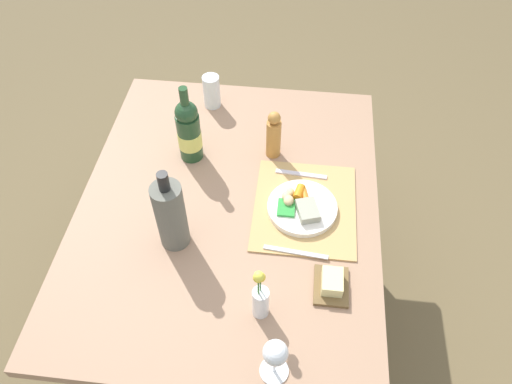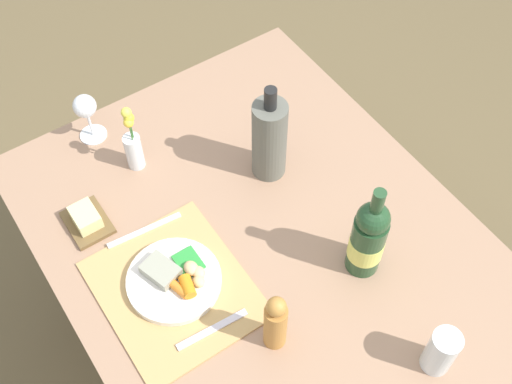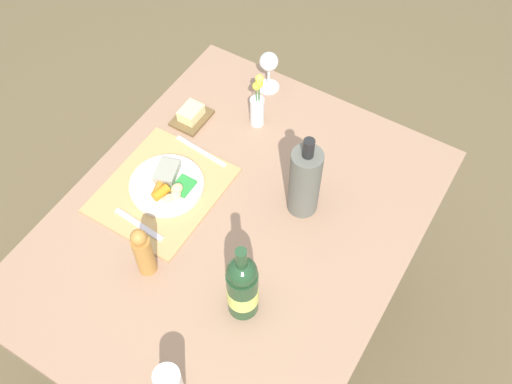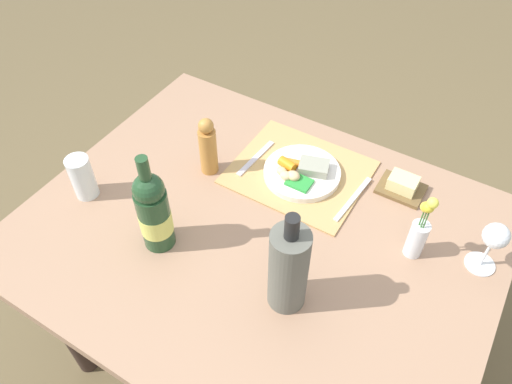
{
  "view_description": "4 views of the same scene",
  "coord_description": "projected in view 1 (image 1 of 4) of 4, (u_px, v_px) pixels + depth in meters",
  "views": [
    {
      "loc": [
        -1.0,
        -0.21,
        1.98
      ],
      "look_at": [
        0.03,
        -0.09,
        0.74
      ],
      "focal_mm": 34.33,
      "sensor_mm": 36.0,
      "label": 1
    },
    {
      "loc": [
        0.7,
        -0.49,
        2.12
      ],
      "look_at": [
        -0.08,
        0.04,
        0.78
      ],
      "focal_mm": 45.63,
      "sensor_mm": 36.0,
      "label": 2
    },
    {
      "loc": [
        0.75,
        0.54,
        2.2
      ],
      "look_at": [
        -0.1,
        0.02,
        0.78
      ],
      "focal_mm": 41.42,
      "sensor_mm": 36.0,
      "label": 3
    },
    {
      "loc": [
        -0.42,
        0.71,
        1.76
      ],
      "look_at": [
        0.06,
        -0.09,
        0.76
      ],
      "focal_mm": 34.62,
      "sensor_mm": 36.0,
      "label": 4
    }
  ],
  "objects": [
    {
      "name": "ground_plane",
      "position": [
        235.0,
        304.0,
        2.17
      ],
      "size": [
        8.0,
        8.0,
        0.0
      ],
      "primitive_type": "plane",
      "color": "brown"
    },
    {
      "name": "dining_table",
      "position": [
        230.0,
        220.0,
        1.7
      ],
      "size": [
        1.24,
        0.99,
        0.71
      ],
      "color": "#9E785C",
      "rests_on": "ground_plane"
    },
    {
      "name": "placemat",
      "position": [
        305.0,
        207.0,
        1.61
      ],
      "size": [
        0.39,
        0.33,
        0.01
      ],
      "primitive_type": "cube",
      "color": "tan",
      "rests_on": "dining_table"
    },
    {
      "name": "dinner_plate",
      "position": [
        301.0,
        207.0,
        1.59
      ],
      "size": [
        0.23,
        0.23,
        0.05
      ],
      "color": "white",
      "rests_on": "placemat"
    },
    {
      "name": "fork",
      "position": [
        296.0,
        252.0,
        1.49
      ],
      "size": [
        0.03,
        0.2,
        0.0
      ],
      "primitive_type": "cube",
      "rotation": [
        0.0,
        0.0,
        -0.09
      ],
      "color": "silver",
      "rests_on": "placemat"
    },
    {
      "name": "knife",
      "position": [
        301.0,
        174.0,
        1.7
      ],
      "size": [
        0.03,
        0.18,
        0.0
      ],
      "primitive_type": "cube",
      "rotation": [
        0.0,
        0.0,
        -0.07
      ],
      "color": "silver",
      "rests_on": "placemat"
    },
    {
      "name": "wine_bottle",
      "position": [
        189.0,
        131.0,
        1.68
      ],
      "size": [
        0.08,
        0.08,
        0.3
      ],
      "color": "#224425",
      "rests_on": "dining_table"
    },
    {
      "name": "water_tumbler",
      "position": [
        212.0,
        93.0,
        1.9
      ],
      "size": [
        0.07,
        0.07,
        0.13
      ],
      "color": "silver",
      "rests_on": "dining_table"
    },
    {
      "name": "cooler_bottle",
      "position": [
        171.0,
        215.0,
        1.43
      ],
      "size": [
        0.09,
        0.09,
        0.3
      ],
      "color": "#5D5E53",
      "rests_on": "dining_table"
    },
    {
      "name": "pepper_mill",
      "position": [
        274.0,
        135.0,
        1.7
      ],
      "size": [
        0.05,
        0.05,
        0.19
      ],
      "color": "#B97D37",
      "rests_on": "dining_table"
    },
    {
      "name": "wine_glass",
      "position": [
        275.0,
        354.0,
        1.18
      ],
      "size": [
        0.08,
        0.08,
        0.15
      ],
      "color": "white",
      "rests_on": "dining_table"
    },
    {
      "name": "butter_dish",
      "position": [
        332.0,
        284.0,
        1.41
      ],
      "size": [
        0.13,
        0.1,
        0.05
      ],
      "color": "brown",
      "rests_on": "dining_table"
    },
    {
      "name": "flower_vase",
      "position": [
        260.0,
        298.0,
        1.31
      ],
      "size": [
        0.05,
        0.05,
        0.21
      ],
      "color": "silver",
      "rests_on": "dining_table"
    }
  ]
}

